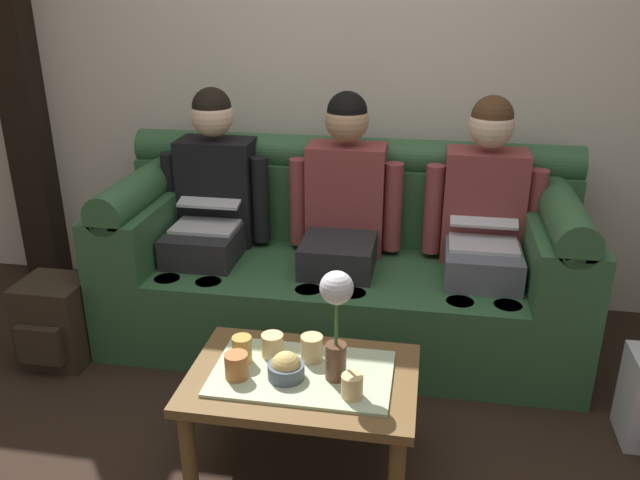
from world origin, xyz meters
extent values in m
cube|color=beige|center=(0.00, 1.70, 1.45)|extent=(6.00, 0.12, 2.90)
cube|color=black|center=(-1.88, 1.58, 1.45)|extent=(0.20, 0.20, 2.90)
cube|color=#2D5633|center=(0.00, 1.10, 0.21)|extent=(2.26, 0.88, 0.42)
cube|color=#2D5633|center=(0.00, 1.43, 0.62)|extent=(2.26, 0.22, 0.40)
cylinder|color=#2D5633|center=(0.00, 1.43, 0.87)|extent=(2.26, 0.18, 0.18)
cube|color=#2D5633|center=(-0.99, 1.10, 0.56)|extent=(0.28, 0.88, 0.28)
cylinder|color=#2D5633|center=(-0.99, 1.10, 0.74)|extent=(0.18, 0.88, 0.18)
cube|color=#2D5633|center=(0.99, 1.10, 0.56)|extent=(0.28, 0.88, 0.28)
cylinder|color=#2D5633|center=(0.99, 1.10, 0.74)|extent=(0.18, 0.88, 0.18)
cube|color=#232326|center=(-0.67, 1.04, 0.49)|extent=(0.34, 0.40, 0.15)
cylinder|color=#232326|center=(-0.77, 0.78, 0.21)|extent=(0.12, 0.12, 0.42)
cylinder|color=#232326|center=(-0.57, 0.78, 0.21)|extent=(0.12, 0.12, 0.42)
cube|color=black|center=(-0.67, 1.28, 0.69)|extent=(0.38, 0.22, 0.54)
cylinder|color=black|center=(-0.90, 1.24, 0.67)|extent=(0.09, 0.09, 0.44)
cylinder|color=black|center=(-0.43, 1.24, 0.67)|extent=(0.09, 0.09, 0.44)
sphere|color=beige|center=(-0.67, 1.26, 1.08)|extent=(0.21, 0.21, 0.21)
sphere|color=black|center=(-0.67, 1.26, 1.12)|extent=(0.19, 0.19, 0.19)
cube|color=silver|center=(-0.67, 1.06, 0.58)|extent=(0.31, 0.22, 0.02)
cube|color=silver|center=(-0.67, 1.19, 0.69)|extent=(0.31, 0.21, 0.06)
cube|color=black|center=(-0.67, 1.18, 0.69)|extent=(0.27, 0.18, 0.05)
cube|color=#232326|center=(0.00, 1.04, 0.49)|extent=(0.34, 0.40, 0.15)
cylinder|color=#232326|center=(-0.10, 0.78, 0.21)|extent=(0.12, 0.12, 0.42)
cylinder|color=#232326|center=(0.10, 0.78, 0.21)|extent=(0.12, 0.12, 0.42)
cube|color=brown|center=(0.00, 1.28, 0.69)|extent=(0.38, 0.22, 0.54)
cylinder|color=brown|center=(-0.23, 1.24, 0.67)|extent=(0.09, 0.09, 0.44)
cylinder|color=brown|center=(0.23, 1.24, 0.67)|extent=(0.09, 0.09, 0.44)
sphere|color=tan|center=(0.00, 1.26, 1.08)|extent=(0.21, 0.21, 0.21)
sphere|color=black|center=(0.00, 1.26, 1.12)|extent=(0.19, 0.19, 0.19)
cube|color=#595B66|center=(0.67, 1.04, 0.49)|extent=(0.34, 0.40, 0.15)
cylinder|color=#595B66|center=(0.57, 0.78, 0.21)|extent=(0.12, 0.12, 0.42)
cylinder|color=#595B66|center=(0.77, 0.78, 0.21)|extent=(0.12, 0.12, 0.42)
cube|color=brown|center=(0.67, 1.28, 0.69)|extent=(0.38, 0.22, 0.54)
cylinder|color=brown|center=(0.43, 1.24, 0.67)|extent=(0.09, 0.09, 0.44)
cylinder|color=brown|center=(0.90, 1.24, 0.67)|extent=(0.09, 0.09, 0.44)
sphere|color=beige|center=(0.67, 1.26, 1.08)|extent=(0.21, 0.21, 0.21)
sphere|color=#472D19|center=(0.67, 1.26, 1.12)|extent=(0.19, 0.19, 0.19)
cube|color=silver|center=(0.67, 1.06, 0.58)|extent=(0.31, 0.22, 0.02)
cube|color=silver|center=(0.67, 1.21, 0.68)|extent=(0.31, 0.20, 0.10)
cube|color=black|center=(0.67, 1.20, 0.68)|extent=(0.27, 0.17, 0.08)
cube|color=brown|center=(0.00, 0.15, 0.38)|extent=(0.82, 0.55, 0.04)
cube|color=#B2C69E|center=(0.00, 0.15, 0.41)|extent=(0.64, 0.39, 0.01)
cylinder|color=brown|center=(-0.36, -0.08, 0.18)|extent=(0.06, 0.06, 0.36)
cylinder|color=brown|center=(0.36, -0.08, 0.18)|extent=(0.06, 0.06, 0.36)
cylinder|color=brown|center=(-0.36, 0.37, 0.18)|extent=(0.06, 0.06, 0.36)
cylinder|color=brown|center=(0.36, 0.37, 0.18)|extent=(0.06, 0.06, 0.36)
cylinder|color=brown|center=(0.12, 0.13, 0.48)|extent=(0.07, 0.07, 0.13)
cylinder|color=#3D7538|center=(0.12, 0.13, 0.63)|extent=(0.01, 0.01, 0.18)
sphere|color=silver|center=(0.12, 0.13, 0.76)|extent=(0.11, 0.11, 0.11)
cylinder|color=#4C5666|center=(-0.05, 0.10, 0.44)|extent=(0.13, 0.13, 0.05)
sphere|color=#D8B766|center=(-0.05, 0.10, 0.46)|extent=(0.11, 0.11, 0.11)
cylinder|color=#DBB77A|center=(0.02, 0.23, 0.46)|extent=(0.08, 0.08, 0.10)
cylinder|color=#DBB77A|center=(-0.13, 0.23, 0.46)|extent=(0.08, 0.08, 0.09)
cylinder|color=gold|center=(-0.23, 0.17, 0.46)|extent=(0.07, 0.07, 0.10)
cylinder|color=#B26633|center=(-0.22, 0.08, 0.46)|extent=(0.08, 0.08, 0.09)
cylinder|color=#DBB77A|center=(0.19, 0.03, 0.45)|extent=(0.07, 0.07, 0.08)
cube|color=#2D2319|center=(-1.29, 0.68, 0.20)|extent=(0.30, 0.28, 0.41)
cube|color=#2D2319|center=(-1.29, 0.52, 0.16)|extent=(0.21, 0.05, 0.18)
camera|label=1|loc=(0.40, -1.78, 1.72)|focal=36.61mm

